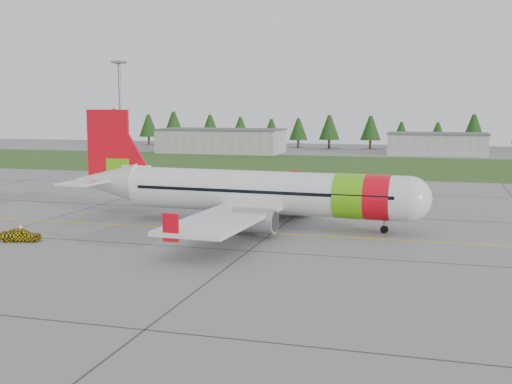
% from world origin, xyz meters
% --- Properties ---
extents(ground, '(320.00, 320.00, 0.00)m').
position_xyz_m(ground, '(0.00, 0.00, 0.00)').
color(ground, gray).
rests_on(ground, ground).
extents(aircraft, '(38.82, 35.79, 11.76)m').
position_xyz_m(aircraft, '(7.23, 11.77, 3.39)').
color(aircraft, silver).
rests_on(aircraft, ground).
extents(follow_me_car, '(1.57, 1.72, 3.57)m').
position_xyz_m(follow_me_car, '(-10.89, -1.77, 1.78)').
color(follow_me_car, yellow).
rests_on(follow_me_car, ground).
extents(service_van, '(1.49, 1.40, 4.26)m').
position_xyz_m(service_van, '(-13.26, 46.31, 2.13)').
color(service_van, silver).
rests_on(service_van, ground).
extents(grass_strip, '(320.00, 50.00, 0.03)m').
position_xyz_m(grass_strip, '(0.00, 82.00, 0.01)').
color(grass_strip, '#30561E').
rests_on(grass_strip, ground).
extents(taxi_guideline, '(120.00, 0.25, 0.02)m').
position_xyz_m(taxi_guideline, '(0.00, 8.00, 0.01)').
color(taxi_guideline, gold).
rests_on(taxi_guideline, ground).
extents(hangar_west, '(32.00, 14.00, 6.00)m').
position_xyz_m(hangar_west, '(-30.00, 110.00, 3.00)').
color(hangar_west, '#A8A8A3').
rests_on(hangar_west, ground).
extents(hangar_east, '(24.00, 12.00, 5.20)m').
position_xyz_m(hangar_east, '(25.00, 118.00, 2.60)').
color(hangar_east, '#A8A8A3').
rests_on(hangar_east, ground).
extents(floodlight_mast, '(0.50, 0.50, 20.00)m').
position_xyz_m(floodlight_mast, '(-32.00, 58.00, 10.00)').
color(floodlight_mast, slate).
rests_on(floodlight_mast, ground).
extents(treeline, '(160.00, 8.00, 10.00)m').
position_xyz_m(treeline, '(0.00, 138.00, 5.00)').
color(treeline, '#1C3F14').
rests_on(treeline, ground).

